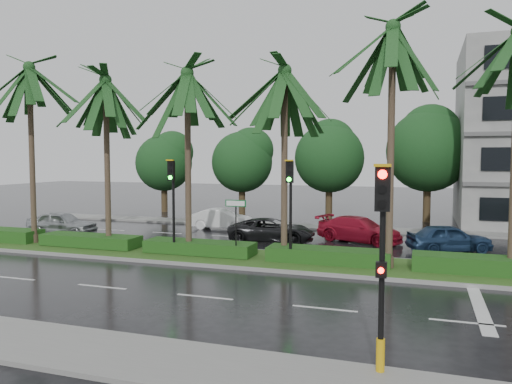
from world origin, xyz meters
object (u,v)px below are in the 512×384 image
(car_white, at_px, (221,219))
(signal_median_left, at_px, (172,193))
(signal_near, at_px, (382,260))
(car_darkgrey, at_px, (272,230))
(car_silver, at_px, (62,223))
(car_red, at_px, (359,229))
(street_sign, at_px, (236,214))
(car_blue, at_px, (449,238))

(car_white, bearing_deg, signal_median_left, -176.18)
(signal_near, bearing_deg, car_darkgrey, 114.57)
(car_white, bearing_deg, car_silver, 118.24)
(car_red, bearing_deg, signal_median_left, 153.87)
(street_sign, height_order, car_darkgrey, street_sign)
(signal_near, height_order, street_sign, signal_near)
(signal_median_left, relative_size, car_white, 1.10)
(car_silver, xyz_separation_m, car_darkgrey, (12.49, 1.62, -0.05))
(car_blue, bearing_deg, car_red, 49.93)
(signal_near, relative_size, car_white, 1.10)
(signal_median_left, bearing_deg, signal_near, -44.09)
(signal_near, height_order, car_blue, signal_near)
(car_silver, distance_m, car_blue, 21.56)
(car_silver, xyz_separation_m, car_white, (7.99, 5.31, -0.05))
(car_red, bearing_deg, signal_near, -151.61)
(street_sign, relative_size, car_darkgrey, 0.56)
(car_darkgrey, height_order, car_red, car_red)
(signal_near, distance_m, car_white, 22.28)
(car_darkgrey, xyz_separation_m, car_blue, (9.00, 0.07, 0.03))
(car_blue, bearing_deg, signal_median_left, 93.98)
(street_sign, bearing_deg, car_red, 57.39)
(street_sign, distance_m, car_red, 8.47)
(street_sign, bearing_deg, car_darkgrey, 90.00)
(car_red, xyz_separation_m, car_blue, (4.50, -1.52, -0.01))
(signal_near, bearing_deg, street_sign, 125.34)
(street_sign, relative_size, car_white, 0.66)
(car_red, bearing_deg, car_silver, 120.68)
(signal_near, height_order, car_red, signal_near)
(signal_near, relative_size, street_sign, 1.68)
(car_silver, relative_size, car_white, 1.04)
(signal_median_left, height_order, car_white, signal_median_left)
(car_silver, height_order, car_darkgrey, car_silver)
(car_red, bearing_deg, car_darkgrey, 129.48)
(car_darkgrey, bearing_deg, car_blue, -96.24)
(signal_near, xyz_separation_m, car_red, (-2.50, 16.90, -1.82))
(signal_median_left, bearing_deg, car_white, 99.15)
(car_white, distance_m, car_red, 9.24)
(car_white, bearing_deg, signal_near, -154.15)
(signal_near, relative_size, car_red, 0.92)
(car_silver, bearing_deg, car_white, -61.40)
(signal_near, bearing_deg, car_silver, 144.91)
(street_sign, xyz_separation_m, car_red, (4.50, 7.03, -1.44))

